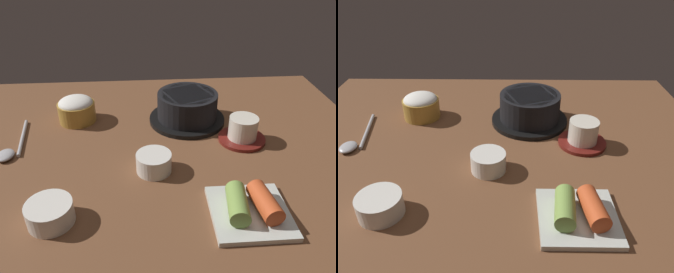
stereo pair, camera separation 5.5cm
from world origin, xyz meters
The scene contains 8 objects.
dining_table centered at (0.00, 0.00, 1.00)cm, with size 100.00×76.00×2.00cm, color brown.
stone_pot centered at (7.67, 10.13, 5.70)cm, with size 18.81×18.81×7.52cm.
rice_bowl centered at (-19.80, 12.24, 5.32)cm, with size 9.11×9.11×6.50cm.
tea_cup_with_saucer centered at (19.09, 0.23, 4.57)cm, with size 10.67×10.67×5.85cm.
banchan_cup_center centered at (-1.39, -9.89, 4.08)cm, with size 7.05×7.05×3.91cm.
kimchi_plate centered at (14.22, -23.31, 3.63)cm, with size 13.07×13.07×4.39cm.
side_bowl_near centered at (-18.79, -22.39, 4.00)cm, with size 7.71×7.71×3.74cm.
spoon centered at (-32.15, -0.83, 2.62)cm, with size 4.84×17.71×1.35cm.
Camera 1 is at (-2.52, -63.03, 42.81)cm, focal length 35.46 mm.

